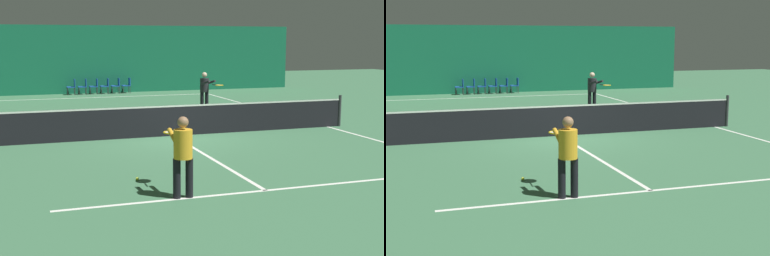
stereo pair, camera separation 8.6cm
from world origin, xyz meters
TOP-DOWN VIEW (x-y plane):
  - ground_plane at (0.00, 0.00)m, footprint 60.00×60.00m
  - backdrop_curtain at (0.00, 14.26)m, footprint 23.00×0.12m
  - court_line_baseline_far at (0.00, 11.90)m, footprint 11.00×0.10m
  - court_line_service_far at (0.00, 6.40)m, footprint 8.25×0.10m
  - court_line_service_near at (0.00, -6.40)m, footprint 8.25×0.10m
  - court_line_sideline_right at (5.50, 0.00)m, footprint 0.10×23.80m
  - court_line_centre at (0.00, 0.00)m, footprint 0.10×12.80m
  - tennis_net at (0.00, 0.00)m, footprint 12.00×0.10m
  - player_near at (-1.69, -6.30)m, footprint 0.42×1.31m
  - player_far at (2.95, 5.27)m, footprint 0.74×1.36m
  - courtside_chair_0 at (-1.61, 13.71)m, footprint 0.44×0.44m
  - courtside_chair_1 at (-1.00, 13.71)m, footprint 0.44×0.44m
  - courtside_chair_2 at (-0.40, 13.71)m, footprint 0.44×0.44m
  - courtside_chair_3 at (0.20, 13.71)m, footprint 0.44×0.44m
  - courtside_chair_4 at (0.80, 13.71)m, footprint 0.44×0.44m
  - courtside_chair_5 at (1.40, 13.71)m, footprint 0.44×0.44m
  - tennis_ball at (-2.23, -4.83)m, footprint 0.07×0.07m

SIDE VIEW (x-z plane):
  - ground_plane at x=0.00m, z-range 0.00..0.00m
  - court_line_baseline_far at x=0.00m, z-range 0.00..0.00m
  - court_line_service_far at x=0.00m, z-range 0.00..0.00m
  - court_line_service_near at x=0.00m, z-range 0.00..0.00m
  - court_line_sideline_right at x=5.50m, z-range 0.00..0.00m
  - court_line_centre at x=0.00m, z-range 0.00..0.00m
  - tennis_ball at x=-2.23m, z-range 0.00..0.07m
  - courtside_chair_0 at x=-1.61m, z-range 0.07..0.91m
  - courtside_chair_1 at x=-1.00m, z-range 0.07..0.91m
  - courtside_chair_2 at x=-0.40m, z-range 0.07..0.91m
  - courtside_chair_3 at x=0.20m, z-range 0.07..0.91m
  - courtside_chair_4 at x=0.80m, z-range 0.07..0.91m
  - courtside_chair_5 at x=1.40m, z-range 0.07..0.91m
  - tennis_net at x=0.00m, z-range -0.02..1.05m
  - player_near at x=-1.69m, z-range 0.13..1.67m
  - player_far at x=2.95m, z-range 0.13..1.74m
  - backdrop_curtain at x=0.00m, z-range 0.00..3.72m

